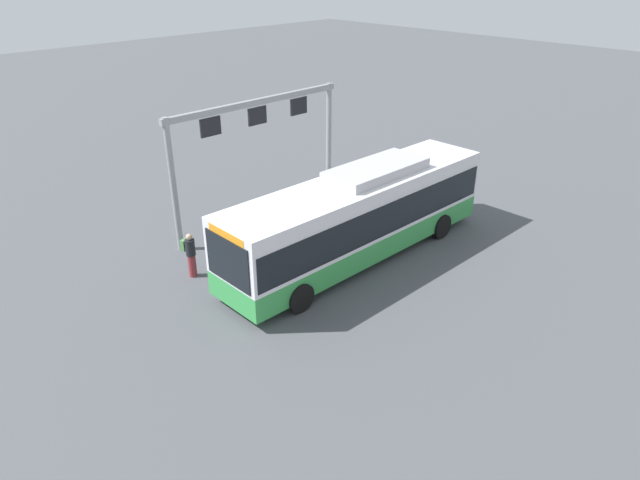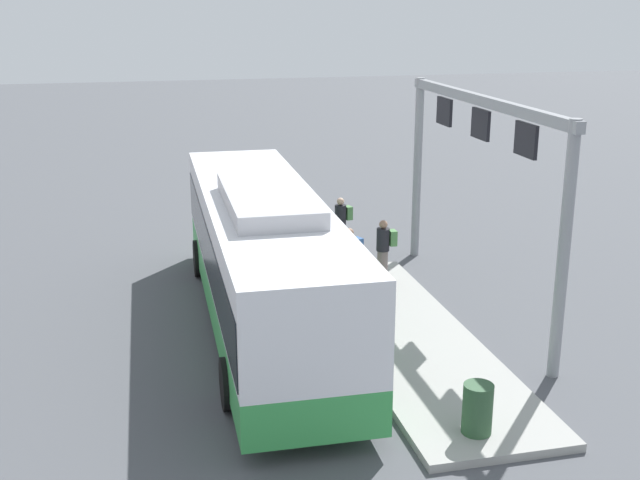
{
  "view_description": "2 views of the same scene",
  "coord_description": "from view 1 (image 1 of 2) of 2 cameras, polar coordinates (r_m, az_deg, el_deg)",
  "views": [
    {
      "loc": [
        14.37,
        12.46,
        10.38
      ],
      "look_at": [
        1.62,
        -0.4,
        1.14
      ],
      "focal_mm": 31.89,
      "sensor_mm": 36.0,
      "label": 1
    },
    {
      "loc": [
        -16.95,
        2.71,
        7.3
      ],
      "look_at": [
        1.51,
        -1.67,
        1.57
      ],
      "focal_mm": 44.84,
      "sensor_mm": 36.0,
      "label": 2
    }
  ],
  "objects": [
    {
      "name": "bus_main",
      "position": [
        20.87,
        3.94,
        2.71
      ],
      "size": [
        11.72,
        2.85,
        3.46
      ],
      "rotation": [
        0.0,
        0.0,
        -0.02
      ],
      "color": "green",
      "rests_on": "ground"
    },
    {
      "name": "person_waiting_mid",
      "position": [
        22.25,
        -6.35,
        2.05
      ],
      "size": [
        0.34,
        0.52,
        1.67
      ],
      "rotation": [
        0.0,
        0.0,
        1.58
      ],
      "color": "slate",
      "rests_on": "platform_curb"
    },
    {
      "name": "platform_sign_gantry",
      "position": [
        23.57,
        -6.21,
        10.44
      ],
      "size": [
        8.6,
        0.24,
        5.2
      ],
      "color": "gray",
      "rests_on": "ground"
    },
    {
      "name": "person_waiting_near",
      "position": [
        21.8,
        -3.56,
        1.63
      ],
      "size": [
        0.48,
        0.6,
        1.67
      ],
      "rotation": [
        0.0,
        0.0,
        1.94
      ],
      "color": "maroon",
      "rests_on": "platform_curb"
    },
    {
      "name": "platform_curb",
      "position": [
        24.42,
        0.95,
        2.07
      ],
      "size": [
        10.0,
        2.8,
        0.16
      ],
      "primitive_type": "cube",
      "color": "#9E9E99",
      "rests_on": "ground"
    },
    {
      "name": "person_boarding",
      "position": [
        20.47,
        -12.88,
        -1.35
      ],
      "size": [
        0.42,
        0.58,
        1.67
      ],
      "rotation": [
        0.0,
        0.0,
        1.8
      ],
      "color": "maroon",
      "rests_on": "ground"
    },
    {
      "name": "ground_plane",
      "position": [
        21.67,
        3.78,
        -1.66
      ],
      "size": [
        120.0,
        120.0,
        0.0
      ],
      "primitive_type": "plane",
      "color": "#4C4F54"
    },
    {
      "name": "trash_bin",
      "position": [
        27.01,
        7.64,
        5.57
      ],
      "size": [
        0.52,
        0.52,
        0.9
      ],
      "primitive_type": "cylinder",
      "color": "#2D5133",
      "rests_on": "platform_curb"
    }
  ]
}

